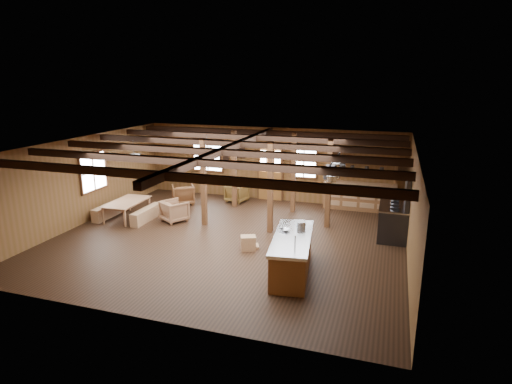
% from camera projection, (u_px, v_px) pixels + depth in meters
% --- Properties ---
extents(room, '(10.04, 9.04, 2.84)m').
position_uv_depth(room, '(227.00, 193.00, 12.23)').
color(room, black).
rests_on(room, ground).
extents(ceiling_joists, '(9.80, 8.82, 0.18)m').
position_uv_depth(ceiling_joists, '(229.00, 148.00, 12.05)').
color(ceiling_joists, black).
rests_on(ceiling_joists, ceiling).
extents(timber_posts, '(3.95, 2.35, 2.80)m').
position_uv_depth(timber_posts, '(265.00, 179.00, 13.98)').
color(timber_posts, '#432713').
rests_on(timber_posts, floor).
extents(back_door, '(1.02, 0.08, 2.15)m').
position_uv_depth(back_door, '(270.00, 177.00, 16.45)').
color(back_door, brown).
rests_on(back_door, floor).
extents(window_back_left, '(1.32, 0.06, 1.32)m').
position_uv_depth(window_back_left, '(208.00, 155.00, 17.04)').
color(window_back_left, white).
rests_on(window_back_left, wall_back).
extents(window_back_right, '(1.02, 0.06, 1.32)m').
position_uv_depth(window_back_right, '(304.00, 161.00, 15.88)').
color(window_back_right, white).
rests_on(window_back_right, wall_back).
extents(window_left, '(0.14, 1.24, 1.32)m').
position_uv_depth(window_left, '(93.00, 172.00, 14.11)').
color(window_left, white).
rests_on(window_left, wall_back).
extents(notice_boards, '(1.08, 0.03, 0.90)m').
position_uv_depth(notice_boards, '(234.00, 156.00, 16.70)').
color(notice_boards, beige).
rests_on(notice_boards, wall_back).
extents(back_counter, '(2.55, 0.60, 2.45)m').
position_uv_depth(back_counter, '(359.00, 193.00, 15.28)').
color(back_counter, brown).
rests_on(back_counter, floor).
extents(pendant_lamps, '(1.86, 2.36, 0.66)m').
position_uv_depth(pendant_lamps, '(173.00, 154.00, 13.59)').
color(pendant_lamps, '#2F2E31').
rests_on(pendant_lamps, ceiling).
extents(pot_rack, '(0.43, 3.00, 0.46)m').
position_uv_depth(pot_rack, '(335.00, 169.00, 11.29)').
color(pot_rack, '#2F2E31').
rests_on(pot_rack, ceiling).
extents(kitchen_island, '(1.21, 2.60, 1.20)m').
position_uv_depth(kitchen_island, '(292.00, 254.00, 10.32)').
color(kitchen_island, brown).
rests_on(kitchen_island, floor).
extents(step_stool, '(0.54, 0.47, 0.40)m').
position_uv_depth(step_stool, '(248.00, 243.00, 11.76)').
color(step_stool, '#936543').
rests_on(step_stool, floor).
extents(commercial_range, '(0.86, 1.68, 2.07)m').
position_uv_depth(commercial_range, '(395.00, 216.00, 12.63)').
color(commercial_range, '#2F2E31').
rests_on(commercial_range, floor).
extents(dining_table, '(1.02, 1.74, 0.60)m').
position_uv_depth(dining_table, '(128.00, 210.00, 14.37)').
color(dining_table, '#9C6B47').
rests_on(dining_table, floor).
extents(bench_wall, '(0.29, 1.57, 0.43)m').
position_uv_depth(bench_wall, '(110.00, 210.00, 14.61)').
color(bench_wall, '#936543').
rests_on(bench_wall, floor).
extents(bench_aisle, '(0.29, 1.53, 0.42)m').
position_uv_depth(bench_aisle, '(147.00, 214.00, 14.18)').
color(bench_aisle, '#936543').
rests_on(bench_aisle, floor).
extents(armchair_a, '(1.09, 1.10, 0.73)m').
position_uv_depth(armchair_a, '(183.00, 194.00, 16.03)').
color(armchair_a, brown).
rests_on(armchair_a, floor).
extents(armchair_b, '(0.85, 0.87, 0.66)m').
position_uv_depth(armchair_b, '(237.00, 193.00, 16.33)').
color(armchair_b, brown).
rests_on(armchair_b, floor).
extents(armchair_c, '(1.04, 1.04, 0.70)m').
position_uv_depth(armchair_c, '(174.00, 211.00, 14.10)').
color(armchair_c, brown).
rests_on(armchair_c, floor).
extents(counter_pot, '(0.28, 0.28, 0.17)m').
position_uv_depth(counter_pot, '(300.00, 224.00, 10.79)').
color(counter_pot, silver).
rests_on(counter_pot, kitchen_island).
extents(bowl, '(0.32, 0.32, 0.06)m').
position_uv_depth(bowl, '(285.00, 230.00, 10.56)').
color(bowl, silver).
rests_on(bowl, kitchen_island).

